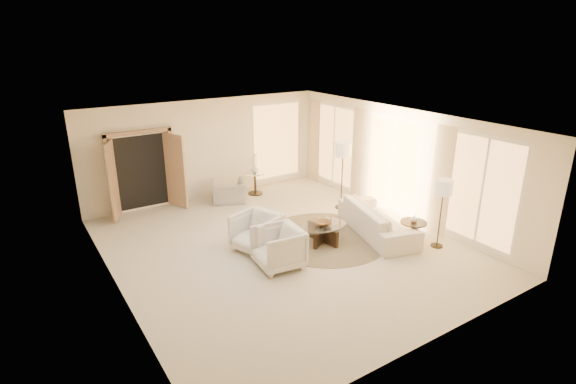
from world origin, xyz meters
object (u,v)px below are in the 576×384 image
floor_lamp_near (343,152)px  side_vase (255,169)px  accent_chair (228,188)px  side_table (255,181)px  end_table (413,229)px  bowl (323,223)px  end_vase (414,219)px  sofa (378,220)px  coffee_table (323,231)px  armchair_right (278,246)px  armchair_left (257,230)px  floor_lamp_far (443,190)px

floor_lamp_near → side_vase: (-1.41, 2.26, -0.80)m
accent_chair → side_table: (0.97, 0.19, -0.02)m
end_table → bowl: end_table is taller
end_vase → sofa: bearing=106.2°
coffee_table → side_vase: bearing=85.2°
sofa → end_vase: size_ratio=15.43×
armchair_right → side_vase: 4.46m
coffee_table → bowl: bowl is taller
side_table → end_vase: size_ratio=4.15×
armchair_left → bowl: size_ratio=2.60×
end_table → floor_lamp_near: 2.89m
accent_chair → floor_lamp_far: 5.80m
end_table → end_vase: size_ratio=3.70×
accent_chair → end_vase: (2.27, -4.70, 0.22)m
armchair_left → end_vase: size_ratio=5.76×
armchair_left → floor_lamp_far: size_ratio=0.59×
sofa → armchair_right: 2.80m
sofa → end_table: (0.25, -0.86, 0.02)m
floor_lamp_near → sofa: bearing=-101.4°
side_vase → end_table: bearing=-75.1°
side_table → floor_lamp_near: size_ratio=0.36×
armchair_right → bowl: size_ratio=2.60×
coffee_table → bowl: bearing=-90.0°
coffee_table → end_table: bearing=-36.3°
accent_chair → coffee_table: size_ratio=0.60×
armchair_left → side_vase: (1.74, 3.20, 0.31)m
armchair_right → floor_lamp_far: floor_lamp_far is taller
end_table → floor_lamp_near: floor_lamp_near is taller
end_vase → side_table: bearing=104.9°
sofa → bowl: size_ratio=6.95×
bowl → coffee_table: bearing=90.0°
coffee_table → end_table: size_ratio=2.68×
floor_lamp_far → armchair_left: bearing=149.1°
end_table → bowl: bearing=143.7°
bowl → side_table: bearing=85.2°
armchair_right → side_vase: bearing=162.9°
floor_lamp_far → end_vase: bearing=137.2°
armchair_right → floor_lamp_near: floor_lamp_near is taller
sofa → floor_lamp_far: size_ratio=1.57×
armchair_left → armchair_right: 0.89m
armchair_right → end_table: (3.04, -0.79, -0.08)m
coffee_table → side_vase: 3.75m
armchair_left → bowl: bearing=51.4°
end_table → side_table: size_ratio=0.89×
side_vase → armchair_right: bearing=-113.0°
armchair_left → end_vase: 3.49m
armchair_left → side_table: bearing=132.1°
accent_chair → end_table: 5.22m
coffee_table → floor_lamp_far: floor_lamp_far is taller
accent_chair → floor_lamp_near: bearing=160.5°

